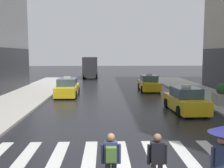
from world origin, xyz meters
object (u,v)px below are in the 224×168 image
taxi_lead (185,101)px  pedestrian_with_backpack (111,158)px  taxi_third (149,84)px  taxi_second (67,88)px  pedestrian_with_umbrella (224,141)px  box_truck (90,67)px  planter_mid_block (222,95)px  pedestrian_plain_coat (157,159)px

taxi_lead → pedestrian_with_backpack: bearing=-117.1°
taxi_lead → taxi_third: (-0.71, 10.24, 0.00)m
taxi_second → pedestrian_with_umbrella: pedestrian_with_umbrella is taller
box_truck → pedestrian_with_umbrella: box_truck is taller
pedestrian_with_umbrella → pedestrian_with_backpack: bearing=174.4°
taxi_second → taxi_third: 8.77m
pedestrian_with_umbrella → pedestrian_with_backpack: 3.05m
taxi_second → pedestrian_with_umbrella: (6.52, -17.11, 0.79)m
taxi_third → planter_mid_block: 9.50m
taxi_third → pedestrian_with_backpack: taxi_third is taller
taxi_third → pedestrian_with_umbrella: size_ratio=2.35×
taxi_lead → taxi_third: same height
taxi_lead → box_truck: 26.01m
taxi_second → pedestrian_plain_coat: (4.79, -16.85, 0.21)m
taxi_lead → planter_mid_block: (3.19, 1.57, 0.15)m
pedestrian_with_umbrella → planter_mid_block: size_ratio=1.21×
pedestrian_with_backpack → box_truck: bearing=93.9°
taxi_lead → pedestrian_with_umbrella: size_ratio=2.38×
box_truck → planter_mid_block: box_truck is taller
pedestrian_plain_coat → taxi_third: bearing=81.0°
planter_mid_block → taxi_third: bearing=114.2°
taxi_third → planter_mid_block: (3.89, -8.67, 0.15)m
pedestrian_with_umbrella → taxi_second: bearing=110.8°
taxi_third → pedestrian_plain_coat: size_ratio=2.76×
taxi_second → pedestrian_with_backpack: 17.19m
pedestrian_with_backpack → taxi_second: bearing=101.9°
taxi_lead → pedestrian_plain_coat: size_ratio=2.80×
taxi_lead → planter_mid_block: size_ratio=2.88×
taxi_lead → box_truck: bearing=107.0°
taxi_second → taxi_third: size_ratio=1.00×
pedestrian_plain_coat → box_truck: bearing=96.0°
taxi_third → box_truck: size_ratio=0.60×
box_truck → pedestrian_with_backpack: bearing=-86.1°
box_truck → taxi_lead: bearing=-73.0°
taxi_third → planter_mid_block: taxi_third is taller
box_truck → pedestrian_with_umbrella: (5.39, -35.28, -0.34)m
taxi_second → pedestrian_with_umbrella: bearing=-69.2°
planter_mid_block → taxi_lead: bearing=-153.8°
taxi_second → planter_mid_block: (11.91, -5.11, 0.15)m
planter_mid_block → pedestrian_plain_coat: bearing=-121.2°
taxi_lead → pedestrian_with_backpack: size_ratio=2.80×
pedestrian_with_umbrella → pedestrian_plain_coat: pedestrian_with_umbrella is taller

